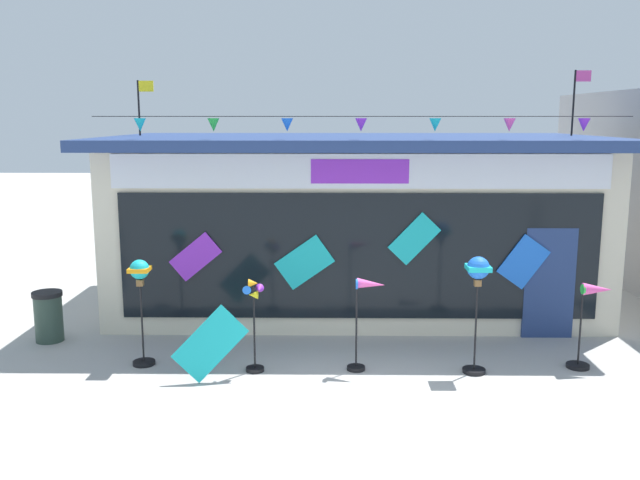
% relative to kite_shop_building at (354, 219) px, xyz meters
% --- Properties ---
extents(ground_plane, '(80.00, 80.00, 0.00)m').
position_rel_kite_shop_building_xyz_m(ground_plane, '(0.08, -5.79, -1.79)').
color(ground_plane, '#ADAAA5').
extents(kite_shop_building, '(9.83, 5.50, 4.86)m').
position_rel_kite_shop_building_xyz_m(kite_shop_building, '(0.00, 0.00, 0.00)').
color(kite_shop_building, beige).
rests_on(kite_shop_building, ground_plane).
extents(wind_spinner_far_left, '(0.36, 0.36, 1.72)m').
position_rel_kite_shop_building_xyz_m(wind_spinner_far_left, '(-3.51, -3.83, -0.51)').
color(wind_spinner_far_left, black).
rests_on(wind_spinner_far_left, ground_plane).
extents(wind_spinner_left, '(0.32, 0.29, 1.49)m').
position_rel_kite_shop_building_xyz_m(wind_spinner_left, '(-1.69, -4.11, -0.90)').
color(wind_spinner_left, black).
rests_on(wind_spinner_left, ground_plane).
extents(wind_spinner_center_left, '(0.59, 0.29, 1.47)m').
position_rel_kite_shop_building_xyz_m(wind_spinner_center_left, '(0.03, -4.02, -0.82)').
color(wind_spinner_center_left, black).
rests_on(wind_spinner_center_left, ground_plane).
extents(wind_spinner_center_right, '(0.36, 0.36, 1.84)m').
position_rel_kite_shop_building_xyz_m(wind_spinner_center_right, '(1.73, -4.10, -0.36)').
color(wind_spinner_center_right, black).
rests_on(wind_spinner_center_right, ground_plane).
extents(wind_spinner_right, '(0.63, 0.36, 1.38)m').
position_rel_kite_shop_building_xyz_m(wind_spinner_right, '(3.56, -3.88, -0.90)').
color(wind_spinner_right, black).
rests_on(wind_spinner_right, ground_plane).
extents(trash_bin, '(0.52, 0.52, 0.90)m').
position_rel_kite_shop_building_xyz_m(trash_bin, '(-5.49, -2.68, -1.34)').
color(trash_bin, '#2D4238').
rests_on(trash_bin, ground_plane).
extents(display_kite_on_ground, '(1.15, 0.29, 1.15)m').
position_rel_kite_shop_building_xyz_m(display_kite_on_ground, '(-2.31, -4.47, -1.22)').
color(display_kite_on_ground, '#19B7BC').
rests_on(display_kite_on_ground, ground_plane).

